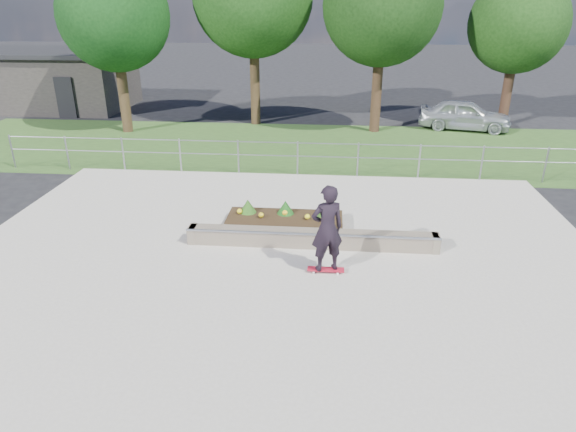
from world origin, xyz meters
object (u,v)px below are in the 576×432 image
object	(u,v)px
parked_car	(465,115)
skateboarder	(327,229)
grind_ledge	(312,238)
planter_bed	(285,219)

from	to	relation	value
parked_car	skateboarder	bearing A→B (deg)	169.29
grind_ledge	skateboarder	bearing A→B (deg)	-73.69
grind_ledge	skateboarder	distance (m)	1.55
grind_ledge	planter_bed	bearing A→B (deg)	122.98
parked_car	grind_ledge	bearing A→B (deg)	165.91
grind_ledge	parked_car	bearing A→B (deg)	63.16
grind_ledge	parked_car	size ratio (longest dim) A/B	1.51
grind_ledge	planter_bed	world-z (taller)	planter_bed
planter_bed	skateboarder	world-z (taller)	skateboarder
planter_bed	parked_car	distance (m)	13.45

